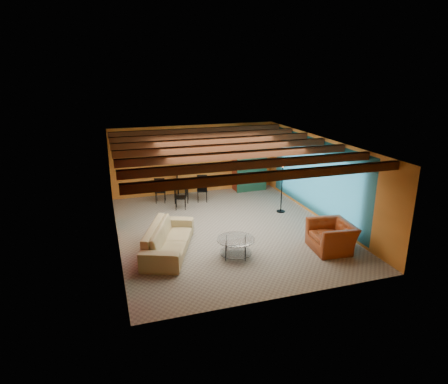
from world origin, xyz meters
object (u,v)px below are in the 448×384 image
object	(u,v)px
floor_lamp	(282,187)
dining_table	(181,189)
armchair	(331,236)
armoire	(249,163)
potted_plant	(250,131)
sofa	(169,239)
vase	(181,174)
coffee_table	(236,247)

from	to	relation	value
floor_lamp	dining_table	bearing A→B (deg)	145.57
dining_table	floor_lamp	distance (m)	3.75
armchair	dining_table	world-z (taller)	dining_table
armoire	potted_plant	distance (m)	1.33
armchair	floor_lamp	world-z (taller)	floor_lamp
sofa	armoire	world-z (taller)	armoire
armchair	armoire	distance (m)	5.99
armchair	vase	xyz separation A→B (m)	(-3.09, 5.23, 0.70)
potted_plant	dining_table	bearing A→B (deg)	-166.47
sofa	dining_table	world-z (taller)	dining_table
potted_plant	floor_lamp	bearing A→B (deg)	-88.01
coffee_table	dining_table	xyz separation A→B (m)	(-0.45, 4.82, 0.24)
sofa	floor_lamp	xyz separation A→B (m)	(4.26, 1.89, 0.53)
sofa	armchair	world-z (taller)	armchair
armchair	dining_table	bearing A→B (deg)	-143.99
armchair	vase	distance (m)	6.11
armchair	potted_plant	xyz separation A→B (m)	(-0.11, 5.94, 2.03)
dining_table	coffee_table	bearing A→B (deg)	-84.65
coffee_table	potted_plant	bearing A→B (deg)	65.47
sofa	dining_table	size ratio (longest dim) A/B	1.36
coffee_table	armoire	xyz separation A→B (m)	(2.53, 5.54, 0.84)
armoire	coffee_table	bearing A→B (deg)	-116.88
armchair	armoire	xyz separation A→B (m)	(-0.11, 5.94, 0.70)
potted_plant	vase	world-z (taller)	potted_plant
armoire	floor_lamp	size ratio (longest dim) A/B	1.21
armchair	potted_plant	bearing A→B (deg)	-173.50
floor_lamp	armoire	bearing A→B (deg)	91.99
sofa	armoire	distance (m)	6.33
coffee_table	sofa	bearing A→B (deg)	153.30
armchair	vase	bearing A→B (deg)	-143.99
armchair	coffee_table	xyz separation A→B (m)	(-2.64, 0.41, -0.13)
armchair	floor_lamp	xyz separation A→B (m)	(-0.01, 3.12, 0.51)
coffee_table	dining_table	distance (m)	4.85
dining_table	armoire	xyz separation A→B (m)	(2.98, 0.72, 0.60)
coffee_table	floor_lamp	size ratio (longest dim) A/B	0.56
armoire	sofa	bearing A→B (deg)	-133.81
armoire	potted_plant	world-z (taller)	potted_plant
dining_table	floor_lamp	world-z (taller)	floor_lamp
armchair	sofa	bearing A→B (deg)	-100.64
armoire	vase	world-z (taller)	armoire
armoire	vase	distance (m)	3.06
sofa	coffee_table	size ratio (longest dim) A/B	2.56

